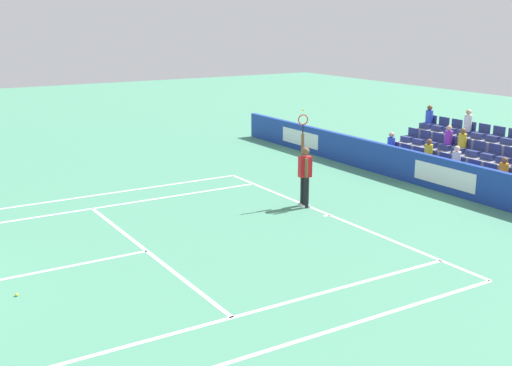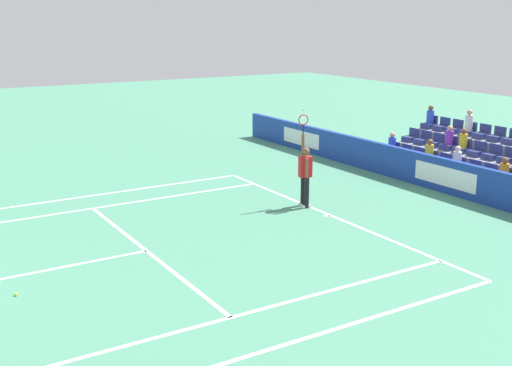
{
  "view_description": "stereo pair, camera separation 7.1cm",
  "coord_description": "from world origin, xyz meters",
  "views": [
    {
      "loc": [
        -13.62,
        -1.06,
        5.38
      ],
      "look_at": [
        0.53,
        -9.78,
        1.1
      ],
      "focal_mm": 45.15,
      "sensor_mm": 36.0,
      "label": 1
    },
    {
      "loc": [
        -13.66,
        -1.12,
        5.38
      ],
      "look_at": [
        0.53,
        -9.78,
        1.1
      ],
      "focal_mm": 45.15,
      "sensor_mm": 36.0,
      "label": 2
    }
  ],
  "objects": [
    {
      "name": "line_centre_mark",
      "position": [
        0.0,
        -11.79,
        0.0
      ],
      "size": [
        0.1,
        0.2,
        0.01
      ],
      "primitive_type": "cube",
      "color": "white",
      "rests_on": "ground"
    },
    {
      "name": "line_singles_sideline_left",
      "position": [
        4.12,
        -5.95,
        0.0
      ],
      "size": [
        0.1,
        11.89,
        0.01
      ],
      "primitive_type": "cube",
      "color": "white",
      "rests_on": "ground"
    },
    {
      "name": "line_baseline",
      "position": [
        0.0,
        -11.89,
        0.0
      ],
      "size": [
        10.97,
        0.1,
        0.01
      ],
      "primitive_type": "cube",
      "color": "white",
      "rests_on": "ground"
    },
    {
      "name": "line_singles_sideline_right",
      "position": [
        -4.12,
        -5.95,
        0.0
      ],
      "size": [
        0.1,
        11.89,
        0.01
      ],
      "primitive_type": "cube",
      "color": "white",
      "rests_on": "ground"
    },
    {
      "name": "stadium_stand",
      "position": [
        0.01,
        -18.83,
        0.55
      ],
      "size": [
        8.06,
        2.85,
        2.21
      ],
      "color": "gray",
      "rests_on": "ground"
    },
    {
      "name": "loose_tennis_ball",
      "position": [
        -1.04,
        -3.21,
        0.03
      ],
      "size": [
        0.07,
        0.07,
        0.07
      ],
      "primitive_type": "sphere",
      "color": "#D1E533",
      "rests_on": "ground"
    },
    {
      "name": "sponsor_barrier",
      "position": [
        0.0,
        -16.52,
        0.54
      ],
      "size": [
        23.44,
        0.22,
        1.09
      ],
      "color": "#193899",
      "rests_on": "ground"
    },
    {
      "name": "tennis_player",
      "position": [
        1.08,
        -11.78,
        0.99
      ],
      "size": [
        0.51,
        0.41,
        2.85
      ],
      "color": "black",
      "rests_on": "ground"
    },
    {
      "name": "line_service",
      "position": [
        0.0,
        -6.4,
        0.0
      ],
      "size": [
        8.23,
        0.1,
        0.01
      ],
      "primitive_type": "cube",
      "color": "white",
      "rests_on": "ground"
    },
    {
      "name": "line_doubles_sideline_right",
      "position": [
        -5.49,
        -5.95,
        0.0
      ],
      "size": [
        0.1,
        11.89,
        0.01
      ],
      "primitive_type": "cube",
      "color": "white",
      "rests_on": "ground"
    },
    {
      "name": "line_centre_service",
      "position": [
        0.0,
        -3.2,
        0.0
      ],
      "size": [
        0.1,
        6.4,
        0.01
      ],
      "primitive_type": "cube",
      "color": "white",
      "rests_on": "ground"
    },
    {
      "name": "line_doubles_sideline_left",
      "position": [
        5.49,
        -5.95,
        0.0
      ],
      "size": [
        0.1,
        11.89,
        0.01
      ],
      "primitive_type": "cube",
      "color": "white",
      "rests_on": "ground"
    }
  ]
}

